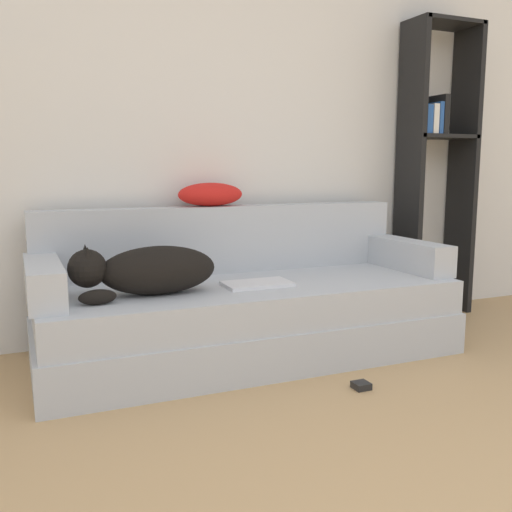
{
  "coord_description": "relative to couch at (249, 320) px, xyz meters",
  "views": [
    {
      "loc": [
        -1.02,
        -0.24,
        0.96
      ],
      "look_at": [
        0.06,
        2.29,
        0.54
      ],
      "focal_mm": 40.0,
      "sensor_mm": 36.0,
      "label": 1
    }
  ],
  "objects": [
    {
      "name": "couch_backrest",
      "position": [
        0.0,
        0.35,
        0.38
      ],
      "size": [
        2.06,
        0.15,
        0.37
      ],
      "color": "#B2B7BC",
      "rests_on": "couch"
    },
    {
      "name": "couch_arm_left",
      "position": [
        -0.98,
        -0.01,
        0.28
      ],
      "size": [
        0.15,
        0.65,
        0.17
      ],
      "color": "#B2B7BC",
      "rests_on": "couch"
    },
    {
      "name": "dog",
      "position": [
        -0.54,
        -0.09,
        0.31
      ],
      "size": [
        0.67,
        0.25,
        0.24
      ],
      "color": "black",
      "rests_on": "couch"
    },
    {
      "name": "couch",
      "position": [
        0.0,
        0.0,
        0.0
      ],
      "size": [
        2.1,
        0.84,
        0.39
      ],
      "color": "#B2B7BC",
      "rests_on": "ground_plane"
    },
    {
      "name": "throw_pillow",
      "position": [
        -0.08,
        0.36,
        0.63
      ],
      "size": [
        0.37,
        0.19,
        0.13
      ],
      "color": "red",
      "rests_on": "couch_backrest"
    },
    {
      "name": "laptop",
      "position": [
        0.01,
        -0.09,
        0.2
      ],
      "size": [
        0.34,
        0.2,
        0.02
      ],
      "rotation": [
        0.0,
        0.0,
        -0.01
      ],
      "color": "silver",
      "rests_on": "couch"
    },
    {
      "name": "bookshelf",
      "position": [
        1.47,
        0.36,
        0.86
      ],
      "size": [
        0.47,
        0.26,
        1.87
      ],
      "color": "black",
      "rests_on": "ground_plane"
    },
    {
      "name": "power_adapter",
      "position": [
        0.28,
        -0.62,
        -0.17
      ],
      "size": [
        0.07,
        0.07,
        0.03
      ],
      "color": "black",
      "rests_on": "ground_plane"
    },
    {
      "name": "couch_arm_right",
      "position": [
        0.98,
        -0.01,
        0.28
      ],
      "size": [
        0.15,
        0.65,
        0.17
      ],
      "color": "#B2B7BC",
      "rests_on": "couch"
    },
    {
      "name": "wall_back",
      "position": [
        -0.06,
        0.54,
        1.16
      ],
      "size": [
        7.61,
        0.06,
        2.7
      ],
      "color": "silver",
      "rests_on": "ground_plane"
    }
  ]
}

